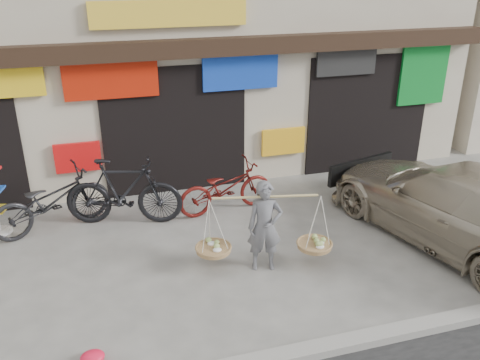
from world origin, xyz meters
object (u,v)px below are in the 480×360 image
object	(u,v)px
bike_0	(51,201)
bike_1	(123,192)
bike_2	(226,188)
suv	(455,204)
street_vendor	(265,230)

from	to	relation	value
bike_0	bike_1	size ratio (longest dim) A/B	1.00
bike_1	bike_2	xyz separation A→B (m)	(1.96, -0.05, -0.15)
bike_1	suv	bearing A→B (deg)	-97.01
suv	street_vendor	bearing A→B (deg)	-16.20
bike_2	suv	bearing A→B (deg)	-130.44
street_vendor	bike_2	size ratio (longest dim) A/B	1.11
street_vendor	bike_1	size ratio (longest dim) A/B	0.99
street_vendor	bike_0	world-z (taller)	street_vendor
street_vendor	bike_2	world-z (taller)	street_vendor
bike_2	suv	world-z (taller)	suv
street_vendor	bike_1	bearing A→B (deg)	145.14
bike_0	suv	size ratio (longest dim) A/B	0.41
bike_2	bike_1	bearing A→B (deg)	80.24
bike_2	street_vendor	bearing A→B (deg)	173.80
bike_1	bike_2	bearing A→B (deg)	-75.97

